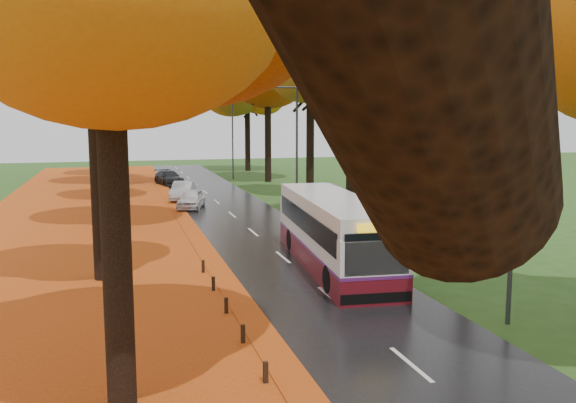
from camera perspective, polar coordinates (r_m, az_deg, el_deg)
name	(u,v)px	position (r m, az deg, el deg)	size (l,w,h in m)	color
road	(249,229)	(33.29, -3.66, -2.60)	(6.50, 90.00, 0.04)	black
centre_line	(249,229)	(33.29, -3.66, -2.56)	(0.12, 90.00, 0.01)	silver
leaf_verge	(75,238)	(32.66, -19.31, -3.27)	(12.00, 90.00, 0.02)	maroon
leaf_drift	(193,232)	(32.80, -8.88, -2.80)	(0.90, 90.00, 0.01)	#D16515
trees_left	(105,51)	(34.24, -16.74, 13.37)	(9.20, 74.00, 13.88)	black
trees_right	(361,55)	(36.88, 6.85, 13.47)	(9.30, 74.20, 13.96)	black
bollard_row	(280,397)	(13.46, -0.73, -17.86)	(0.11, 23.51, 0.52)	black
streetlamp_near	(508,166)	(18.53, 19.90, 3.13)	(2.45, 0.18, 8.00)	#333538
streetlamp_mid	(293,139)	(38.57, 0.47, 5.89)	(2.45, 0.18, 8.00)	#333538
streetlamp_far	(230,131)	(60.00, -5.45, 6.60)	(2.45, 0.18, 8.00)	#333538
bus	(334,230)	(24.78, 4.29, -2.72)	(3.43, 11.02, 2.85)	#550D15
car_white	(191,199)	(41.03, -9.03, 0.25)	(1.50, 3.72, 1.27)	silver
car_silver	(183,191)	(45.24, -9.80, 0.99)	(1.42, 4.06, 1.34)	#AAACB2
car_dark	(169,178)	(55.72, -11.09, 2.21)	(1.75, 4.31, 1.25)	black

